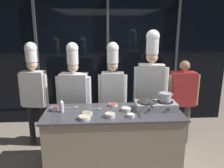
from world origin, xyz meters
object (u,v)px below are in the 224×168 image
object	(u,v)px
frying_pan	(147,100)
stock_pot	(165,97)
prep_bowl_chicken	(110,115)
prep_bowl_rice	(131,115)
prep_bowl_mushrooms	(87,113)
prep_bowl_ginger	(84,117)
chef_pastry	(151,82)
prep_bowl_chili_flakes	(55,109)
prep_bowl_bean_sprouts	(126,109)
chef_sous	(74,91)
chef_head	(34,87)
squeeze_bottle_clear	(62,106)
serving_spoon_solid	(97,109)
portable_stove	(156,105)
prep_bowl_bell_pepper	(113,105)
person_guest	(182,95)
chef_line	(113,87)
serving_spoon_slotted	(73,107)

from	to	relation	value
frying_pan	stock_pot	world-z (taller)	stock_pot
prep_bowl_chicken	prep_bowl_rice	distance (m)	0.28
prep_bowl_chicken	prep_bowl_mushrooms	world-z (taller)	prep_bowl_chicken
prep_bowl_ginger	chef_pastry	bearing A→B (deg)	39.59
prep_bowl_chili_flakes	chef_pastry	xyz separation A→B (m)	(1.55, 0.56, 0.24)
prep_bowl_bean_sprouts	chef_sous	distance (m)	1.05
stock_pot	chef_head	distance (m)	2.19
squeeze_bottle_clear	prep_bowl_bean_sprouts	distance (m)	0.94
prep_bowl_chicken	chef_sous	bearing A→B (deg)	123.82
prep_bowl_mushrooms	serving_spoon_solid	xyz separation A→B (m)	(0.13, 0.21, -0.02)
portable_stove	chef_pastry	xyz separation A→B (m)	(0.05, 0.58, 0.22)
chef_head	frying_pan	bearing A→B (deg)	168.35
stock_pot	prep_bowl_ginger	distance (m)	1.23
portable_stove	prep_bowl_chili_flakes	bearing A→B (deg)	179.11
squeeze_bottle_clear	prep_bowl_bell_pepper	distance (m)	0.79
prep_bowl_chicken	chef_pastry	bearing A→B (deg)	48.37
prep_bowl_rice	person_guest	world-z (taller)	person_guest
prep_bowl_chicken	chef_line	bearing A→B (deg)	84.10
prep_bowl_bell_pepper	prep_bowl_bean_sprouts	bearing A→B (deg)	-50.46
serving_spoon_solid	stock_pot	bearing A→B (deg)	-2.86
portable_stove	chef_line	distance (m)	0.87
portable_stove	prep_bowl_rice	size ratio (longest dim) A/B	5.30
chef_sous	prep_bowl_chili_flakes	bearing A→B (deg)	76.11
prep_bowl_bell_pepper	prep_bowl_rice	bearing A→B (deg)	-64.19
person_guest	prep_bowl_bean_sprouts	bearing A→B (deg)	30.81
prep_bowl_rice	prep_bowl_mushrooms	world-z (taller)	prep_bowl_rice
prep_bowl_ginger	prep_bowl_mushrooms	xyz separation A→B (m)	(0.03, 0.16, -0.01)
stock_pot	chef_sous	size ratio (longest dim) A/B	0.11
squeeze_bottle_clear	chef_head	xyz separation A→B (m)	(-0.57, 0.69, 0.10)
chef_sous	portable_stove	bearing A→B (deg)	162.15
prep_bowl_chili_flakes	prep_bowl_bell_pepper	bearing A→B (deg)	10.01
serving_spoon_slotted	portable_stove	bearing A→B (deg)	-6.34
squeeze_bottle_clear	serving_spoon_slotted	xyz separation A→B (m)	(0.15, 0.17, -0.08)
chef_sous	chef_line	size ratio (longest dim) A/B	1.00
chef_line	person_guest	bearing A→B (deg)	-176.01
frying_pan	prep_bowl_rice	xyz separation A→B (m)	(-0.27, -0.26, -0.12)
prep_bowl_bean_sprouts	prep_bowl_bell_pepper	world-z (taller)	prep_bowl_bean_sprouts
prep_bowl_chili_flakes	chef_pastry	world-z (taller)	chef_pastry
prep_bowl_chili_flakes	prep_bowl_chicken	size ratio (longest dim) A/B	0.79
portable_stove	prep_bowl_ginger	size ratio (longest dim) A/B	3.73
frying_pan	stock_pot	distance (m)	0.28
prep_bowl_bell_pepper	chef_head	bearing A→B (deg)	160.06
portable_stove	serving_spoon_slotted	distance (m)	1.24
prep_bowl_bean_sprouts	chef_pastry	distance (m)	0.84
prep_bowl_ginger	chef_head	bearing A→B (deg)	133.22
prep_bowl_chicken	stock_pot	bearing A→B (deg)	17.22
squeeze_bottle_clear	person_guest	world-z (taller)	person_guest
prep_bowl_chili_flakes	prep_bowl_chicken	bearing A→B (deg)	-19.32
squeeze_bottle_clear	portable_stove	bearing A→B (deg)	1.21
serving_spoon_solid	chef_pastry	distance (m)	1.10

